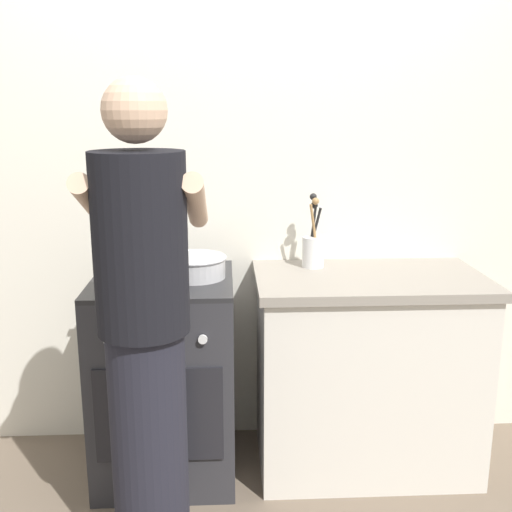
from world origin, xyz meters
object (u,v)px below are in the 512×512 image
at_px(pot, 127,267).
at_px(person, 145,341).
at_px(utensil_crock, 313,246).
at_px(mixing_bowl, 195,266).
at_px(stove_range, 166,376).

height_order(pot, person, person).
bearing_deg(utensil_crock, pot, -166.33).
distance_m(mixing_bowl, person, 0.65).
height_order(utensil_crock, person, person).
bearing_deg(mixing_bowl, stove_range, -176.61).
relative_size(mixing_bowl, utensil_crock, 0.81).
distance_m(pot, utensil_crock, 0.83).
bearing_deg(stove_range, person, -89.61).
height_order(pot, utensil_crock, utensil_crock).
xyz_separation_m(stove_range, pot, (-0.14, -0.04, 0.51)).
xyz_separation_m(pot, mixing_bowl, (0.28, 0.04, -0.01)).
distance_m(stove_range, pot, 0.53).
height_order(stove_range, person, person).
distance_m(mixing_bowl, utensil_crock, 0.55).
bearing_deg(person, stove_range, 90.39).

